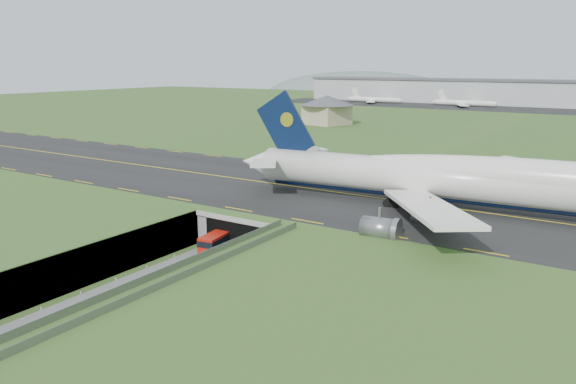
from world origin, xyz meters
The scene contains 10 objects.
ground centered at (0.00, 0.00, 0.00)m, with size 900.00×900.00×0.00m, color #2F5120.
airfield_deck centered at (0.00, 0.00, 3.00)m, with size 800.00×800.00×6.00m, color gray.
trench_road centered at (0.00, -7.50, 0.10)m, with size 12.00×75.00×0.20m, color slate.
taxiway centered at (0.00, 33.00, 6.09)m, with size 800.00×44.00×0.18m, color black.
tunnel_portal centered at (0.00, 16.71, 3.33)m, with size 17.00×22.30×6.00m.
guideway centered at (11.00, -19.11, 5.32)m, with size 3.00×53.00×7.05m.
jumbo_jet centered at (33.75, 32.65, 11.51)m, with size 96.65×61.61×20.45m.
shuttle_tram centered at (-2.13, 6.17, 1.74)m, with size 4.13×8.15×3.17m.
service_building centered at (-57.52, 142.82, 13.17)m, with size 26.95×26.95×12.10m.
cargo_terminal centered at (-0.25, 299.41, 13.96)m, with size 320.00×67.00×15.60m.
Camera 1 is at (56.75, -62.49, 30.93)m, focal length 35.00 mm.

